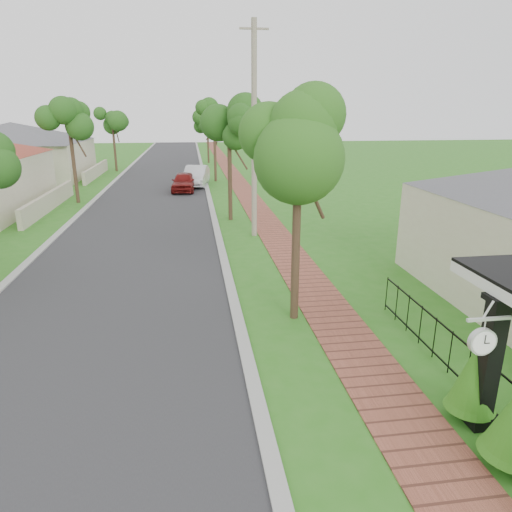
{
  "coord_description": "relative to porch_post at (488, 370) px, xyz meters",
  "views": [
    {
      "loc": [
        -0.44,
        -7.35,
        5.43
      ],
      "look_at": [
        1.28,
        4.88,
        1.5
      ],
      "focal_mm": 32.0,
      "sensor_mm": 36.0,
      "label": 1
    }
  ],
  "objects": [
    {
      "name": "ground",
      "position": [
        -4.55,
        1.0,
        -1.12
      ],
      "size": [
        160.0,
        160.0,
        0.0
      ],
      "primitive_type": "plane",
      "color": "#2C711A",
      "rests_on": "ground"
    },
    {
      "name": "road",
      "position": [
        -7.55,
        21.0,
        -1.12
      ],
      "size": [
        7.0,
        120.0,
        0.02
      ],
      "primitive_type": "cube",
      "color": "#28282B",
      "rests_on": "ground"
    },
    {
      "name": "kerb_right",
      "position": [
        -3.9,
        21.0,
        -1.12
      ],
      "size": [
        0.3,
        120.0,
        0.1
      ],
      "primitive_type": "cube",
      "color": "#9E9E99",
      "rests_on": "ground"
    },
    {
      "name": "kerb_left",
      "position": [
        -11.2,
        21.0,
        -1.12
      ],
      "size": [
        0.3,
        120.0,
        0.1
      ],
      "primitive_type": "cube",
      "color": "#9E9E99",
      "rests_on": "ground"
    },
    {
      "name": "sidewalk",
      "position": [
        -1.3,
        21.0,
        -1.12
      ],
      "size": [
        1.5,
        120.0,
        0.03
      ],
      "primitive_type": "cube",
      "color": "#98503C",
      "rests_on": "ground"
    },
    {
      "name": "porch_post",
      "position": [
        0.0,
        0.0,
        0.0
      ],
      "size": [
        0.48,
        0.48,
        2.52
      ],
      "color": "black",
      "rests_on": "ground"
    },
    {
      "name": "picket_fence",
      "position": [
        0.35,
        1.0,
        -0.59
      ],
      "size": [
        0.03,
        8.02,
        1.0
      ],
      "color": "black",
      "rests_on": "ground"
    },
    {
      "name": "street_trees",
      "position": [
        -7.42,
        27.84,
        3.42
      ],
      "size": [
        10.7,
        37.65,
        5.89
      ],
      "color": "#382619",
      "rests_on": "ground"
    },
    {
      "name": "far_house_grey",
      "position": [
        -19.52,
        35.0,
        1.22
      ],
      "size": [
        15.56,
        15.56,
        4.6
      ],
      "color": "beige",
      "rests_on": "ground"
    },
    {
      "name": "parked_car_red",
      "position": [
        -5.55,
        26.41,
        -0.46
      ],
      "size": [
        1.87,
        3.98,
        1.32
      ],
      "primitive_type": "imported",
      "rotation": [
        0.0,
        0.0,
        -0.08
      ],
      "color": "maroon",
      "rests_on": "ground"
    },
    {
      "name": "parked_car_white",
      "position": [
        -4.64,
        28.8,
        -0.38
      ],
      "size": [
        2.26,
        4.7,
        1.48
      ],
      "primitive_type": "imported",
      "rotation": [
        0.0,
        0.0,
        -0.16
      ],
      "color": "silver",
      "rests_on": "ground"
    },
    {
      "name": "near_tree",
      "position": [
        -2.35,
        4.87,
        3.61
      ],
      "size": [
        2.31,
        2.31,
        5.93
      ],
      "color": "#382619",
      "rests_on": "ground"
    },
    {
      "name": "utility_pole",
      "position": [
        -2.25,
        13.67,
        3.44
      ],
      "size": [
        1.2,
        0.24,
        9.0
      ],
      "color": "gray",
      "rests_on": "ground"
    },
    {
      "name": "station_clock",
      "position": [
        -0.5,
        -0.4,
        0.83
      ],
      "size": [
        0.76,
        0.13,
        0.65
      ],
      "color": "silver",
      "rests_on": "ground"
    }
  ]
}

